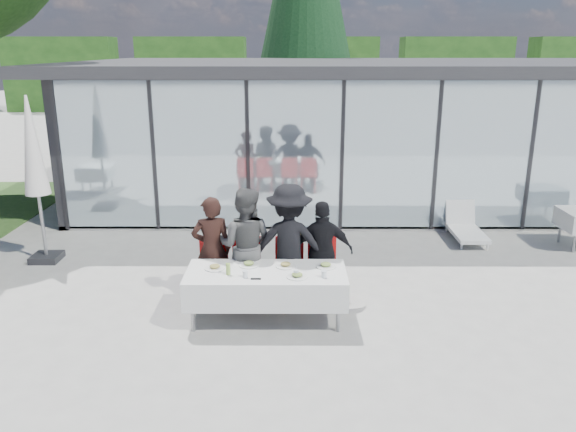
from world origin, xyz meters
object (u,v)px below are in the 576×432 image
object	(u,v)px
diner_chair_a	(213,265)
diner_b	(245,245)
diner_a	(212,249)
market_umbrella	(33,156)
plate_c	(286,265)
lounger	(465,226)
plate_extra	(297,276)
diner_d	(323,252)
dining_table	(266,285)
folded_eyeglasses	(256,279)
juice_bottle	(228,269)
plate_b	(249,264)
diner_chair_c	(289,265)
plate_d	(326,265)
diner_chair_d	(322,266)
diner_c	(289,244)
plate_a	(215,267)
spare_chair_b	(470,204)
diner_chair_b	(246,265)

from	to	relation	value
diner_chair_a	diner_b	distance (m)	0.63
diner_a	diner_b	size ratio (longest dim) A/B	0.92
market_umbrella	plate_c	bearing A→B (deg)	-25.98
market_umbrella	lounger	world-z (taller)	market_umbrella
plate_c	plate_extra	bearing A→B (deg)	-67.74
diner_a	diner_b	world-z (taller)	diner_b
diner_chair_a	diner_d	bearing A→B (deg)	-2.71
dining_table	folded_eyeglasses	bearing A→B (deg)	-113.75
diner_b	juice_bottle	bearing A→B (deg)	88.38
plate_extra	market_umbrella	world-z (taller)	market_umbrella
plate_b	plate_c	bearing A→B (deg)	-3.64
diner_chair_c	plate_d	size ratio (longest dim) A/B	3.36
lounger	diner_a	bearing A→B (deg)	-148.14
diner_a	diner_chair_a	world-z (taller)	diner_a
diner_b	diner_chair_d	world-z (taller)	diner_b
diner_c	diner_chair_d	distance (m)	0.64
diner_chair_c	plate_a	world-z (taller)	diner_chair_c
diner_c	plate_a	distance (m)	1.22
plate_a	market_umbrella	size ratio (longest dim) A/B	0.10
diner_a	diner_chair_a	bearing A→B (deg)	-100.76
plate_c	plate_extra	world-z (taller)	same
diner_b	diner_d	xyz separation A→B (m)	(1.17, -0.00, -0.11)
diner_chair_c	spare_chair_b	world-z (taller)	same
diner_chair_c	diner_chair_d	xyz separation A→B (m)	(0.50, 0.00, 0.00)
plate_a	plate_extra	world-z (taller)	same
diner_chair_a	lounger	xyz separation A→B (m)	(4.77, 2.89, -0.28)
diner_chair_c	market_umbrella	size ratio (longest dim) A/B	0.33
spare_chair_b	folded_eyeglasses	bearing A→B (deg)	-133.43
diner_chair_b	diner_chair_d	xyz separation A→B (m)	(1.17, 0.00, 0.00)
juice_bottle	diner_d	bearing A→B (deg)	30.34
diner_chair_a	spare_chair_b	distance (m)	6.17
dining_table	lounger	distance (m)	5.36
diner_a	plate_extra	world-z (taller)	diner_a
diner_a	dining_table	bearing A→B (deg)	130.96
diner_chair_b	spare_chair_b	xyz separation A→B (m)	(4.55, 3.54, 0.00)
diner_d	spare_chair_b	size ratio (longest dim) A/B	1.63
diner_b	market_umbrella	distance (m)	4.29
dining_table	plate_d	distance (m)	0.90
diner_a	diner_d	world-z (taller)	diner_a
lounger	diner_chair_a	bearing A→B (deg)	-148.84
dining_table	plate_d	xyz separation A→B (m)	(0.85, 0.16, 0.24)
spare_chair_b	market_umbrella	size ratio (longest dim) A/B	0.33
lounger	plate_b	bearing A→B (deg)	-140.67
diner_chair_d	lounger	size ratio (longest dim) A/B	0.73
lounger	diner_b	bearing A→B (deg)	-145.18
juice_bottle	plate_a	bearing A→B (deg)	135.59
plate_a	plate_d	xyz separation A→B (m)	(1.58, 0.07, 0.00)
diner_d	diner_chair_d	xyz separation A→B (m)	(0.00, 0.08, -0.26)
dining_table	plate_a	size ratio (longest dim) A/B	7.79
diner_b	plate_d	world-z (taller)	diner_b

